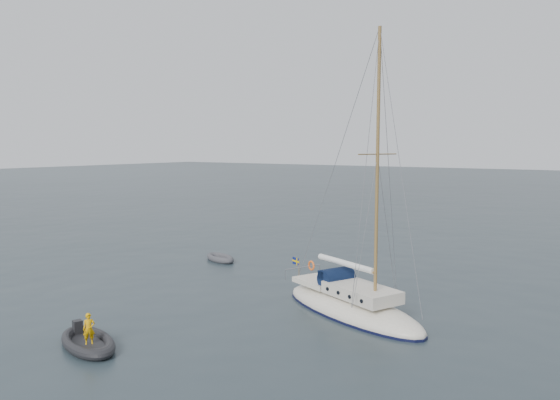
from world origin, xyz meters
The scene contains 4 objects.
ground centered at (0.00, 0.00, 0.00)m, with size 300.00×300.00×0.00m, color black.
sailboat centered at (2.85, -2.10, 0.94)m, with size 8.68×2.60×12.36m.
dinghy centered at (-8.78, 3.00, 0.17)m, with size 2.66×1.20×0.38m.
rib centered at (-3.26, -10.93, 0.21)m, with size 3.48×1.58×1.31m.
Camera 1 is at (13.03, -22.83, 7.23)m, focal length 35.00 mm.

